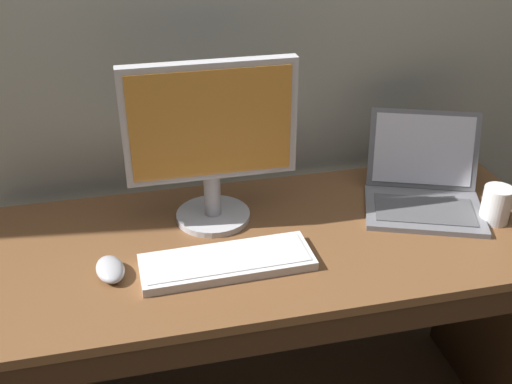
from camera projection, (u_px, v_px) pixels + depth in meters
name	position (u px, v px, depth m)	size (l,w,h in m)	color
desk	(278.00, 311.00, 1.72)	(1.49, 0.64, 0.76)	brown
laptop_space_gray	(423.00, 188.00, 1.74)	(0.41, 0.41, 0.23)	slate
external_monitor	(211.00, 137.00, 1.55)	(0.44, 0.20, 0.45)	#B7B7BC
wired_keyboard	(227.00, 262.00, 1.49)	(0.42, 0.16, 0.03)	white
computer_mouse	(110.00, 269.00, 1.45)	(0.07, 0.11, 0.04)	#B7B7BC
coffee_mug	(497.00, 204.00, 1.65)	(0.12, 0.08, 0.10)	white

